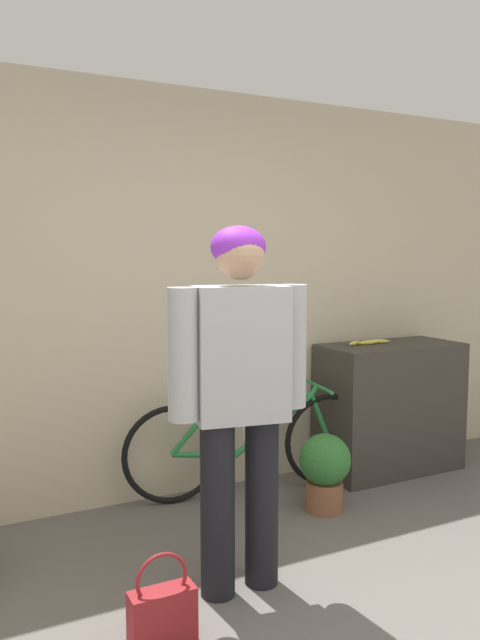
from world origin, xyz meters
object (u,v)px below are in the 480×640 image
(bicycle, at_px, (253,442))
(person, at_px, (240,382))
(handbag, at_px, (162,613))
(banana, at_px, (367,342))
(potted_plant, at_px, (325,468))

(bicycle, bearing_deg, person, -111.40)
(person, xyz_separation_m, handbag, (-0.47, -0.23, -0.86))
(person, distance_m, banana, 1.84)
(person, bearing_deg, handbag, -143.50)
(banana, bearing_deg, person, -146.30)
(banana, height_order, potted_plant, banana)
(handbag, bearing_deg, bicycle, 49.05)
(potted_plant, bearing_deg, person, -146.99)
(person, bearing_deg, banana, 43.71)
(person, distance_m, bicycle, 1.33)
(person, relative_size, potted_plant, 3.53)
(bicycle, xyz_separation_m, banana, (0.93, 0.02, 0.59))
(banana, height_order, handbag, banana)
(person, bearing_deg, potted_plant, 43.02)
(handbag, bearing_deg, person, 26.48)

